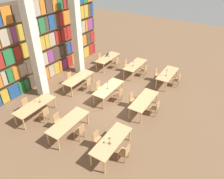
# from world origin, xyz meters

# --- Properties ---
(ground_plane) EXTENTS (40.00, 40.00, 0.00)m
(ground_plane) POSITION_xyz_m (0.00, 0.00, 0.00)
(ground_plane) COLOR brown
(bookshelf_bank) EXTENTS (10.91, 0.35, 5.50)m
(bookshelf_bank) POSITION_xyz_m (0.01, 5.06, 2.71)
(bookshelf_bank) COLOR brown
(bookshelf_bank) RESTS_ON ground_plane
(pillar_left) EXTENTS (0.52, 0.52, 6.00)m
(pillar_left) POSITION_xyz_m (-1.84, 3.81, 3.00)
(pillar_left) COLOR silver
(pillar_left) RESTS_ON ground_plane
(pillar_center) EXTENTS (0.52, 0.52, 6.00)m
(pillar_center) POSITION_xyz_m (1.84, 3.81, 3.00)
(pillar_center) COLOR silver
(pillar_center) RESTS_ON ground_plane
(reading_table_0) EXTENTS (2.34, 0.85, 0.78)m
(reading_table_0) POSITION_xyz_m (-3.61, -2.49, 0.70)
(reading_table_0) COLOR tan
(reading_table_0) RESTS_ON ground_plane
(chair_0) EXTENTS (0.42, 0.40, 0.90)m
(chair_0) POSITION_xyz_m (-3.65, -3.20, 0.49)
(chair_0) COLOR tan
(chair_0) RESTS_ON ground_plane
(chair_1) EXTENTS (0.42, 0.40, 0.90)m
(chair_1) POSITION_xyz_m (-3.65, -1.78, 0.49)
(chair_1) COLOR tan
(chair_1) RESTS_ON ground_plane
(desk_lamp_0) EXTENTS (0.14, 0.14, 0.39)m
(desk_lamp_0) POSITION_xyz_m (-3.83, -2.53, 1.03)
(desk_lamp_0) COLOR brown
(desk_lamp_0) RESTS_ON reading_table_0
(reading_table_1) EXTENTS (2.34, 0.85, 0.78)m
(reading_table_1) POSITION_xyz_m (-0.03, -2.39, 0.70)
(reading_table_1) COLOR tan
(reading_table_1) RESTS_ON ground_plane
(chair_2) EXTENTS (0.42, 0.40, 0.90)m
(chair_2) POSITION_xyz_m (-0.00, -3.10, 0.49)
(chair_2) COLOR tan
(chair_2) RESTS_ON ground_plane
(chair_3) EXTENTS (0.42, 0.40, 0.90)m
(chair_3) POSITION_xyz_m (-0.00, -1.68, 0.49)
(chair_3) COLOR tan
(chair_3) RESTS_ON ground_plane
(reading_table_2) EXTENTS (2.34, 0.85, 0.78)m
(reading_table_2) POSITION_xyz_m (3.65, -2.42, 0.70)
(reading_table_2) COLOR tan
(reading_table_2) RESTS_ON ground_plane
(chair_4) EXTENTS (0.42, 0.40, 0.90)m
(chair_4) POSITION_xyz_m (3.64, -3.13, 0.49)
(chair_4) COLOR tan
(chair_4) RESTS_ON ground_plane
(chair_5) EXTENTS (0.42, 0.40, 0.90)m
(chair_5) POSITION_xyz_m (3.64, -1.71, 0.49)
(chair_5) COLOR tan
(chair_5) RESTS_ON ground_plane
(desk_lamp_1) EXTENTS (0.14, 0.14, 0.49)m
(desk_lamp_1) POSITION_xyz_m (3.25, -2.46, 1.11)
(desk_lamp_1) COLOR brown
(desk_lamp_1) RESTS_ON reading_table_2
(reading_table_3) EXTENTS (2.34, 0.85, 0.78)m
(reading_table_3) POSITION_xyz_m (-3.70, -0.03, 0.70)
(reading_table_3) COLOR tan
(reading_table_3) RESTS_ON ground_plane
(chair_6) EXTENTS (0.42, 0.40, 0.90)m
(chair_6) POSITION_xyz_m (-3.69, -0.74, 0.49)
(chair_6) COLOR tan
(chair_6) RESTS_ON ground_plane
(chair_7) EXTENTS (0.42, 0.40, 0.90)m
(chair_7) POSITION_xyz_m (-3.69, 0.68, 0.49)
(chair_7) COLOR tan
(chair_7) RESTS_ON ground_plane
(reading_table_4) EXTENTS (2.34, 0.85, 0.78)m
(reading_table_4) POSITION_xyz_m (-0.01, -0.00, 0.70)
(reading_table_4) COLOR tan
(reading_table_4) RESTS_ON ground_plane
(chair_8) EXTENTS (0.42, 0.40, 0.90)m
(chair_8) POSITION_xyz_m (0.03, -0.71, 0.49)
(chair_8) COLOR tan
(chair_8) RESTS_ON ground_plane
(chair_9) EXTENTS (0.42, 0.40, 0.90)m
(chair_9) POSITION_xyz_m (0.03, 0.71, 0.49)
(chair_9) COLOR tan
(chair_9) RESTS_ON ground_plane
(desk_lamp_2) EXTENTS (0.14, 0.14, 0.49)m
(desk_lamp_2) POSITION_xyz_m (-0.13, -0.01, 1.10)
(desk_lamp_2) COLOR brown
(desk_lamp_2) RESTS_ON reading_table_4
(reading_table_5) EXTENTS (2.34, 0.85, 0.78)m
(reading_table_5) POSITION_xyz_m (3.71, 0.07, 0.70)
(reading_table_5) COLOR tan
(reading_table_5) RESTS_ON ground_plane
(chair_10) EXTENTS (0.42, 0.40, 0.90)m
(chair_10) POSITION_xyz_m (3.73, -0.64, 0.49)
(chair_10) COLOR tan
(chair_10) RESTS_ON ground_plane
(chair_11) EXTENTS (0.42, 0.40, 0.90)m
(chair_11) POSITION_xyz_m (3.73, 0.78, 0.49)
(chair_11) COLOR tan
(chair_11) RESTS_ON ground_plane
(desk_lamp_3) EXTENTS (0.14, 0.14, 0.41)m
(desk_lamp_3) POSITION_xyz_m (3.37, 0.09, 1.05)
(desk_lamp_3) COLOR brown
(desk_lamp_3) RESTS_ON reading_table_5
(reading_table_6) EXTENTS (2.34, 0.85, 0.78)m
(reading_table_6) POSITION_xyz_m (-3.63, 2.42, 0.70)
(reading_table_6) COLOR tan
(reading_table_6) RESTS_ON ground_plane
(chair_12) EXTENTS (0.42, 0.40, 0.90)m
(chair_12) POSITION_xyz_m (-3.65, 1.71, 0.49)
(chair_12) COLOR tan
(chair_12) RESTS_ON ground_plane
(chair_13) EXTENTS (0.42, 0.40, 0.90)m
(chair_13) POSITION_xyz_m (-3.65, 3.13, 0.49)
(chair_13) COLOR tan
(chair_13) RESTS_ON ground_plane
(desk_lamp_4) EXTENTS (0.14, 0.14, 0.44)m
(desk_lamp_4) POSITION_xyz_m (-3.30, 2.39, 1.07)
(desk_lamp_4) COLOR brown
(desk_lamp_4) RESTS_ON reading_table_6
(reading_table_7) EXTENTS (2.34, 0.85, 0.78)m
(reading_table_7) POSITION_xyz_m (-0.04, 2.36, 0.70)
(reading_table_7) COLOR tan
(reading_table_7) RESTS_ON ground_plane
(chair_14) EXTENTS (0.42, 0.40, 0.90)m
(chair_14) POSITION_xyz_m (-0.01, 1.66, 0.49)
(chair_14) COLOR tan
(chair_14) RESTS_ON ground_plane
(chair_15) EXTENTS (0.42, 0.40, 0.90)m
(chair_15) POSITION_xyz_m (-0.01, 3.07, 0.49)
(chair_15) COLOR tan
(chair_15) RESTS_ON ground_plane
(reading_table_8) EXTENTS (2.34, 0.85, 0.78)m
(reading_table_8) POSITION_xyz_m (3.67, 2.46, 0.70)
(reading_table_8) COLOR tan
(reading_table_8) RESTS_ON ground_plane
(chair_16) EXTENTS (0.42, 0.40, 0.90)m
(chair_16) POSITION_xyz_m (3.71, 1.75, 0.49)
(chair_16) COLOR tan
(chair_16) RESTS_ON ground_plane
(chair_17) EXTENTS (0.42, 0.40, 0.90)m
(chair_17) POSITION_xyz_m (3.71, 3.17, 0.49)
(chair_17) COLOR tan
(chair_17) RESTS_ON ground_plane
(desk_lamp_5) EXTENTS (0.14, 0.14, 0.39)m
(desk_lamp_5) POSITION_xyz_m (3.80, 2.46, 1.04)
(desk_lamp_5) COLOR brown
(desk_lamp_5) RESTS_ON reading_table_8
(laptop) EXTENTS (0.32, 0.22, 0.21)m
(laptop) POSITION_xyz_m (3.84, 2.69, 0.81)
(laptop) COLOR silver
(laptop) RESTS_ON reading_table_8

